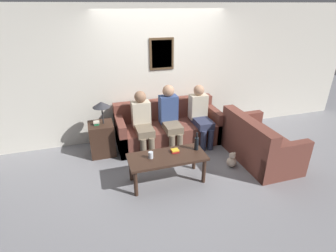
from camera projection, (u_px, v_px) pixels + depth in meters
ground_plane at (176, 153)px, 4.97m from camera, size 16.00×16.00×0.00m
wall_back at (161, 74)px, 5.23m from camera, size 9.00×0.08×2.60m
couch_main at (168, 128)px, 5.28m from camera, size 2.05×0.83×0.83m
couch_side at (258, 145)px, 4.66m from camera, size 0.83×1.42×0.83m
coffee_table at (167, 160)px, 4.03m from camera, size 1.20×0.52×0.46m
side_table_with_lamp at (102, 136)px, 4.82m from camera, size 0.44×0.44×1.03m
wine_bottle at (197, 143)px, 4.13m from camera, size 0.07×0.07×0.30m
drinking_glass at (151, 155)px, 3.93m from camera, size 0.07×0.07×0.10m
book_stack at (175, 151)px, 4.10m from camera, size 0.12×0.11×0.04m
person_left at (143, 120)px, 4.83m from camera, size 0.34×0.64×1.15m
person_middle at (170, 116)px, 4.95m from camera, size 0.34×0.64×1.22m
person_right at (200, 113)px, 5.14m from camera, size 0.34×0.66×1.16m
teddy_bear at (232, 160)px, 4.53m from camera, size 0.17×0.17×0.27m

